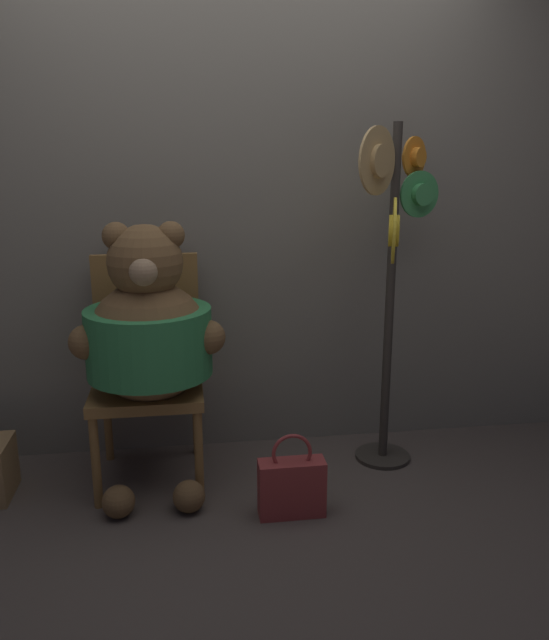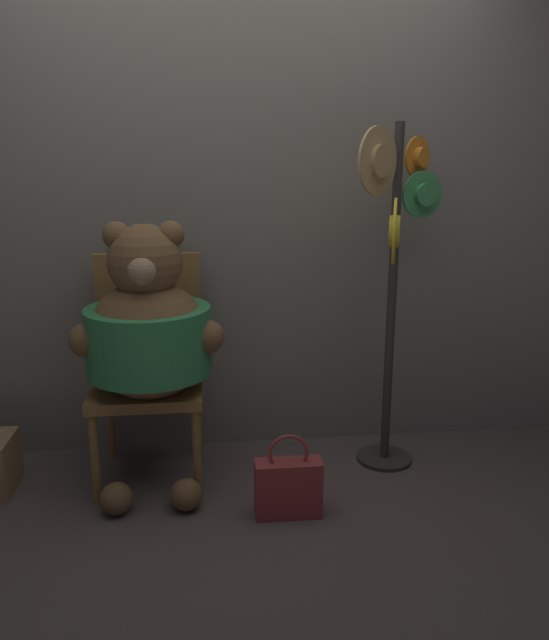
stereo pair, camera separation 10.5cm
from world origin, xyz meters
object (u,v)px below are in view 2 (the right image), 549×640
teddy_bear (149,333)px  handbag_on_ground (288,486)px  hat_display_rack (395,261)px  chair (149,361)px

teddy_bear → handbag_on_ground: bearing=-29.2°
teddy_bear → hat_display_rack: hat_display_rack is taller
chair → hat_display_rack: (1.17, -0.10, 0.48)m
hat_display_rack → handbag_on_ground: bearing=-143.0°
chair → hat_display_rack: bearing=-4.6°
chair → teddy_bear: bearing=-82.7°
teddy_bear → hat_display_rack: size_ratio=0.75×
teddy_bear → handbag_on_ground: 0.92m
handbag_on_ground → chair: bearing=140.2°
chair → teddy_bear: teddy_bear is taller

